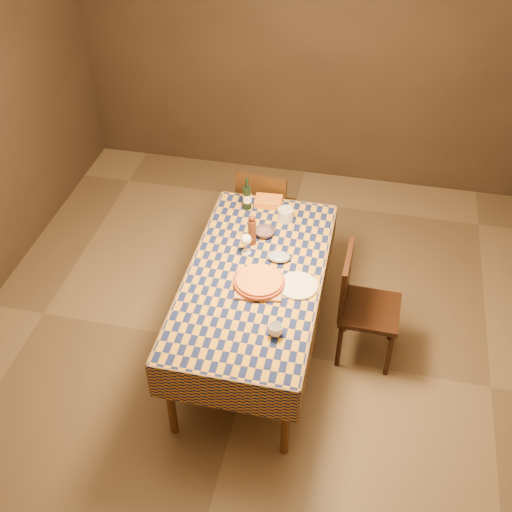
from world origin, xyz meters
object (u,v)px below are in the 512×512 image
Objects in this scene: dining_table at (255,283)px; pizza at (259,281)px; white_plate at (298,286)px; chair_far at (264,209)px; chair_right at (360,301)px; cutting_board at (259,284)px; bowl at (264,232)px; wine_bottle at (247,197)px.

pizza is (0.05, -0.09, 0.11)m from dining_table.
pizza is 1.36× the size of white_plate.
white_plate is 0.29× the size of chair_far.
white_plate is at bearing 8.86° from pizza.
white_plate is 0.29× the size of chair_right.
dining_table is at bearing 119.71° from cutting_board.
bowl is 0.86m from chair_right.
dining_table is 0.45m from bowl.
dining_table is 1.98× the size of chair_far.
cutting_board is at bearing -80.19° from chair_far.
bowl is 0.55× the size of white_plate.
pizza is 0.88m from wine_bottle.
chair_right is at bearing 25.44° from white_plate.
chair_right reaches higher than cutting_board.
wine_bottle is 1.18m from chair_right.
white_plate is at bearing -56.25° from bowl.
wine_bottle reaches higher than pizza.
cutting_board is at bearing -171.14° from white_plate.
cutting_board is 0.34× the size of chair_right.
wine_bottle reaches higher than dining_table.
dining_table is 6.76× the size of white_plate.
bowl is 0.16× the size of chair_right.
wine_bottle reaches higher than chair_far.
cutting_board is 2.08× the size of bowl.
bowl is at bearing -56.54° from wine_bottle.
bowl is 0.55× the size of wine_bottle.
pizza is 0.26m from white_plate.
white_plate is (0.33, -0.50, -0.02)m from bowl.
white_plate is (0.26, 0.04, -0.03)m from pizza.
white_plate reaches higher than dining_table.
pizza is at bearing -160.45° from chair_right.
dining_table is 5.86× the size of cutting_board.
chair_right is (0.74, 0.15, -0.17)m from dining_table.
bowl is 0.70m from chair_far.
wine_bottle reaches higher than cutting_board.
chair_right is at bearing -31.86° from wine_bottle.
wine_bottle is (-0.27, 0.84, 0.09)m from cutting_board.
chair_right is at bearing -46.28° from chair_far.
white_plate is 0.54m from chair_right.
cutting_board is 1.21m from chair_far.
cutting_board is (0.05, -0.09, 0.09)m from dining_table.
pizza is at bearing -82.25° from bowl.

